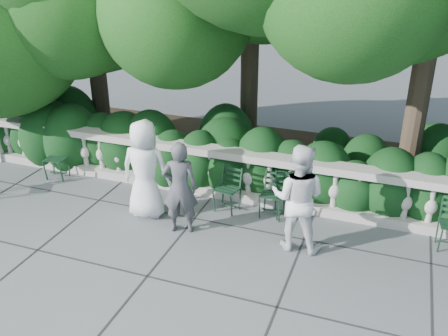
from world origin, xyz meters
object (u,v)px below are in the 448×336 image
(chair_b, at_px, (223,214))
(chair_c, at_px, (287,220))
(chair_d, at_px, (269,220))
(person_businessman, at_px, (145,169))
(person_casual_man, at_px, (298,198))
(chair_a, at_px, (55,181))
(person_woman_grey, at_px, (180,188))

(chair_b, xyz_separation_m, chair_c, (1.15, 0.18, 0.00))
(chair_d, xyz_separation_m, person_businessman, (-2.14, -0.56, 0.90))
(chair_b, bearing_deg, chair_c, 18.38)
(chair_d, height_order, person_casual_man, person_casual_man)
(chair_d, distance_m, person_casual_man, 1.27)
(chair_a, bearing_deg, person_casual_man, -15.37)
(chair_b, relative_size, chair_d, 1.00)
(chair_b, bearing_deg, chair_d, 14.40)
(chair_c, relative_size, person_woman_grey, 0.51)
(chair_a, distance_m, person_businessman, 2.70)
(person_casual_man, bearing_deg, person_woman_grey, 4.24)
(person_businessman, relative_size, person_woman_grey, 1.10)
(chair_a, relative_size, person_businessman, 0.46)
(person_woman_grey, bearing_deg, person_businessman, -37.51)
(chair_b, xyz_separation_m, chair_d, (0.85, 0.08, 0.00))
(chair_b, relative_size, chair_c, 1.00)
(chair_b, xyz_separation_m, person_casual_man, (1.46, -0.58, 0.90))
(chair_b, height_order, person_casual_man, person_casual_man)
(chair_d, bearing_deg, person_casual_man, -45.77)
(person_businessman, bearing_deg, person_casual_man, 171.86)
(person_businessman, bearing_deg, chair_b, -165.63)
(chair_a, height_order, chair_c, same)
(person_businessman, height_order, person_woman_grey, person_businessman)
(chair_a, relative_size, chair_b, 1.00)
(chair_d, bearing_deg, chair_b, -173.70)
(person_businessman, distance_m, person_woman_grey, 0.85)
(chair_b, height_order, person_businessman, person_businessman)
(chair_d, height_order, person_woman_grey, person_woman_grey)
(chair_a, distance_m, chair_c, 4.91)
(chair_d, relative_size, person_woman_grey, 0.51)
(chair_c, distance_m, chair_d, 0.32)
(chair_c, xyz_separation_m, chair_d, (-0.30, -0.11, 0.00))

